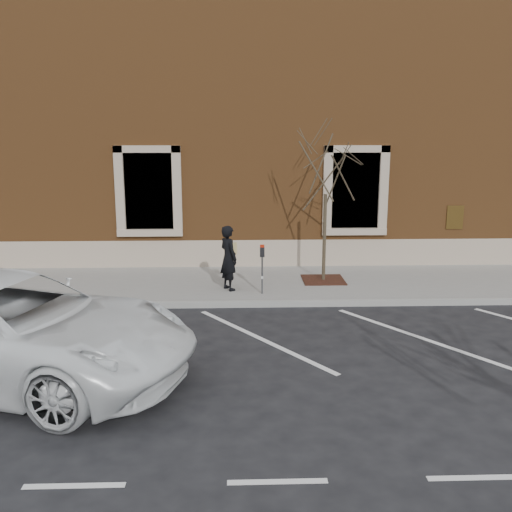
{
  "coord_description": "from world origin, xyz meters",
  "views": [
    {
      "loc": [
        -0.46,
        -13.04,
        4.08
      ],
      "look_at": [
        0.0,
        0.6,
        1.1
      ],
      "focal_mm": 40.0,
      "sensor_mm": 36.0,
      "label": 1
    }
  ],
  "objects_px": {
    "parking_meter": "(262,260)",
    "white_truck": "(6,329)",
    "man": "(228,258)",
    "sapling": "(326,170)"
  },
  "relations": [
    {
      "from": "man",
      "to": "parking_meter",
      "type": "xyz_separation_m",
      "value": [
        0.83,
        -0.4,
        0.03
      ]
    },
    {
      "from": "sapling",
      "to": "parking_meter",
      "type": "bearing_deg",
      "value": -144.14
    },
    {
      "from": "parking_meter",
      "to": "white_truck",
      "type": "height_order",
      "value": "white_truck"
    },
    {
      "from": "parking_meter",
      "to": "sapling",
      "type": "bearing_deg",
      "value": 33.59
    },
    {
      "from": "parking_meter",
      "to": "white_truck",
      "type": "relative_size",
      "value": 0.19
    },
    {
      "from": "man",
      "to": "white_truck",
      "type": "height_order",
      "value": "man"
    },
    {
      "from": "man",
      "to": "sapling",
      "type": "distance_m",
      "value": 3.43
    },
    {
      "from": "man",
      "to": "white_truck",
      "type": "relative_size",
      "value": 0.26
    },
    {
      "from": "man",
      "to": "white_truck",
      "type": "xyz_separation_m",
      "value": [
        -3.63,
        -4.91,
        -0.09
      ]
    },
    {
      "from": "man",
      "to": "sapling",
      "type": "xyz_separation_m",
      "value": [
        2.54,
        0.83,
        2.14
      ]
    }
  ]
}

